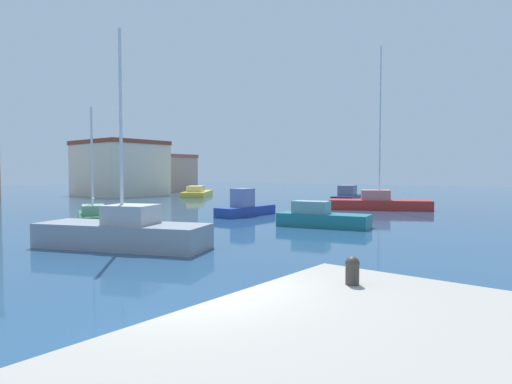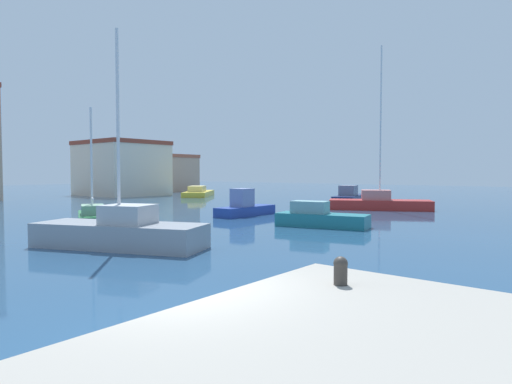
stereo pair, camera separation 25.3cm
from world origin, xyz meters
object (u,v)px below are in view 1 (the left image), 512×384
object	(u,v)px
sailboat_green_near_pier	(93,216)
sailboat_red_far_right	(378,202)
motorboat_navy_outer_mooring	(348,197)
motorboat_blue_mid_harbor	(245,207)
mooring_bollard	(352,269)
motorboat_yellow_behind_lamppost	(197,193)
motorboat_teal_inner_mooring	(321,218)
sailboat_grey_distant_east	(123,232)

from	to	relation	value
sailboat_green_near_pier	sailboat_red_far_right	world-z (taller)	sailboat_red_far_right
motorboat_navy_outer_mooring	motorboat_blue_mid_harbor	bearing A→B (deg)	-177.75
mooring_bollard	motorboat_yellow_behind_lamppost	world-z (taller)	mooring_bollard
sailboat_green_near_pier	motorboat_navy_outer_mooring	world-z (taller)	sailboat_green_near_pier
motorboat_blue_mid_harbor	motorboat_teal_inner_mooring	bearing A→B (deg)	-105.84
sailboat_green_near_pier	sailboat_red_far_right	distance (m)	20.89
sailboat_green_near_pier	motorboat_blue_mid_harbor	size ratio (longest dim) A/B	1.36
mooring_bollard	sailboat_grey_distant_east	xyz separation A→B (m)	(3.13, 11.02, -0.67)
mooring_bollard	sailboat_green_near_pier	world-z (taller)	sailboat_green_near_pier
mooring_bollard	motorboat_blue_mid_harbor	distance (m)	21.89
mooring_bollard	motorboat_navy_outer_mooring	bearing A→B (deg)	26.81
motorboat_navy_outer_mooring	sailboat_grey_distant_east	xyz separation A→B (m)	(-28.64, -5.04, 0.06)
mooring_bollard	motorboat_yellow_behind_lamppost	size ratio (longest dim) A/B	0.06
sailboat_green_near_pier	sailboat_red_far_right	size ratio (longest dim) A/B	0.52
motorboat_navy_outer_mooring	motorboat_blue_mid_harbor	size ratio (longest dim) A/B	1.53
sailboat_green_near_pier	motorboat_yellow_behind_lamppost	xyz separation A→B (m)	(23.39, 16.20, -0.01)
motorboat_teal_inner_mooring	motorboat_blue_mid_harbor	world-z (taller)	motorboat_blue_mid_harbor
sailboat_grey_distant_east	motorboat_yellow_behind_lamppost	world-z (taller)	sailboat_grey_distant_east
mooring_bollard	motorboat_teal_inner_mooring	xyz separation A→B (m)	(13.55, 8.48, -0.79)
motorboat_yellow_behind_lamppost	mooring_bollard	bearing A→B (deg)	-130.40
sailboat_green_near_pier	sailboat_grey_distant_east	xyz separation A→B (m)	(-3.59, -8.17, 0.15)
mooring_bollard	sailboat_green_near_pier	xyz separation A→B (m)	(6.72, 19.19, -0.82)
sailboat_green_near_pier	motorboat_teal_inner_mooring	world-z (taller)	sailboat_green_near_pier
motorboat_yellow_behind_lamppost	sailboat_grey_distant_east	bearing A→B (deg)	-137.91
mooring_bollard	sailboat_red_far_right	size ratio (longest dim) A/B	0.04
sailboat_green_near_pier	motorboat_navy_outer_mooring	size ratio (longest dim) A/B	0.89
motorboat_navy_outer_mooring	sailboat_grey_distant_east	bearing A→B (deg)	-170.01
motorboat_navy_outer_mooring	motorboat_teal_inner_mooring	bearing A→B (deg)	-157.41
mooring_bollard	motorboat_teal_inner_mooring	bearing A→B (deg)	32.02
motorboat_navy_outer_mooring	motorboat_teal_inner_mooring	distance (m)	19.74
sailboat_green_near_pier	motorboat_blue_mid_harbor	bearing A→B (deg)	-23.18
motorboat_yellow_behind_lamppost	motorboat_teal_inner_mooring	size ratio (longest dim) A/B	1.64
motorboat_navy_outer_mooring	motorboat_blue_mid_harbor	distance (m)	16.27
sailboat_grey_distant_east	motorboat_teal_inner_mooring	bearing A→B (deg)	-13.71
sailboat_grey_distant_east	motorboat_yellow_behind_lamppost	distance (m)	36.36
motorboat_blue_mid_harbor	motorboat_yellow_behind_lamppost	bearing A→B (deg)	53.83
motorboat_blue_mid_harbor	mooring_bollard	bearing A→B (deg)	-135.18
sailboat_red_far_right	sailboat_green_near_pier	bearing A→B (deg)	155.23
sailboat_red_far_right	motorboat_yellow_behind_lamppost	bearing A→B (deg)	79.94
sailboat_green_near_pier	sailboat_red_far_right	xyz separation A→B (m)	(18.97, -8.75, 0.12)
sailboat_red_far_right	motorboat_blue_mid_harbor	size ratio (longest dim) A/B	2.61
sailboat_red_far_right	motorboat_blue_mid_harbor	distance (m)	11.32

